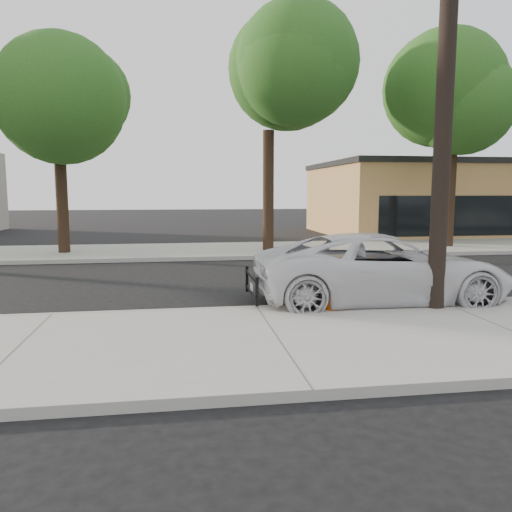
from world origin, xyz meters
TOP-DOWN VIEW (x-y plane):
  - ground at (0.00, 0.00)m, footprint 120.00×120.00m
  - near_sidewalk at (0.00, -4.30)m, footprint 90.00×4.40m
  - far_sidewalk at (0.00, 8.50)m, footprint 90.00×5.00m
  - curb_near at (0.00, -2.10)m, footprint 90.00×0.12m
  - building_main at (16.00, 16.00)m, footprint 18.00×10.00m
  - utility_pole at (3.60, -2.70)m, footprint 1.40×0.34m
  - tree_b at (-5.81, 8.06)m, footprint 4.34×4.20m
  - tree_c at (2.22, 7.64)m, footprint 4.96×4.80m
  - tree_d at (10.20, 7.95)m, footprint 4.50×4.35m
  - police_cruiser at (2.91, -1.55)m, footprint 5.72×2.75m
  - traffic_cone at (1.48, -2.50)m, footprint 0.47×0.47m

SIDE VIEW (x-z plane):
  - ground at x=0.00m, z-range 0.00..0.00m
  - near_sidewalk at x=0.00m, z-range 0.00..0.15m
  - far_sidewalk at x=0.00m, z-range 0.00..0.15m
  - curb_near at x=0.00m, z-range -0.01..0.15m
  - traffic_cone at x=1.48m, z-range 0.14..0.85m
  - police_cruiser at x=2.91m, z-range 0.00..1.57m
  - building_main at x=16.00m, z-range 0.00..4.00m
  - utility_pole at x=3.60m, z-range 0.20..9.20m
  - tree_b at x=-5.81m, z-range 1.93..10.38m
  - tree_d at x=10.20m, z-range 1.99..10.74m
  - tree_c at x=2.22m, z-range 2.13..11.68m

